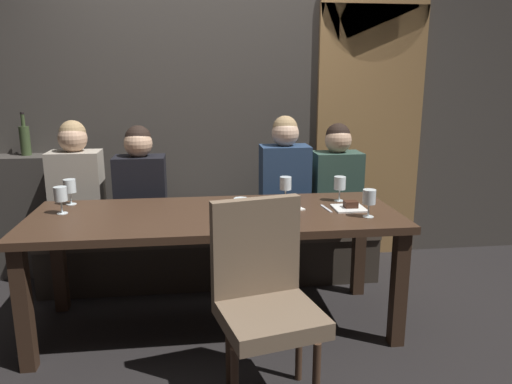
{
  "coord_description": "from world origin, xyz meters",
  "views": [
    {
      "loc": [
        -0.11,
        -2.83,
        1.55
      ],
      "look_at": [
        0.26,
        0.09,
        0.84
      ],
      "focal_mm": 34.27,
      "sensor_mm": 36.0,
      "label": 1
    }
  ],
  "objects_px": {
    "chair_near_side": "(264,290)",
    "dessert_plate": "(350,207)",
    "diner_bearded": "(140,181)",
    "wine_glass_center_back": "(61,195)",
    "banquette_bench": "(213,252)",
    "diner_far_end": "(285,173)",
    "fork_on_table": "(326,209)",
    "diner_near_end": "(337,175)",
    "wine_glass_far_right": "(286,185)",
    "dining_table": "(216,227)",
    "wine_glass_end_right": "(241,207)",
    "wine_glass_far_left": "(340,184)",
    "wine_glass_center_front": "(369,198)",
    "diner_redhead": "(76,179)",
    "wine_glass_end_left": "(70,187)",
    "wine_bottle_pale_label": "(25,139)"
  },
  "relations": [
    {
      "from": "dining_table",
      "to": "dessert_plate",
      "type": "relative_size",
      "value": 11.58
    },
    {
      "from": "dessert_plate",
      "to": "diner_redhead",
      "type": "bearing_deg",
      "value": 157.62
    },
    {
      "from": "wine_glass_center_back",
      "to": "fork_on_table",
      "type": "relative_size",
      "value": 0.96
    },
    {
      "from": "chair_near_side",
      "to": "dessert_plate",
      "type": "bearing_deg",
      "value": 48.25
    },
    {
      "from": "banquette_bench",
      "to": "wine_glass_end_left",
      "type": "xyz_separation_m",
      "value": [
        -0.91,
        -0.38,
        0.63
      ]
    },
    {
      "from": "banquette_bench",
      "to": "wine_glass_center_front",
      "type": "bearing_deg",
      "value": -45.42
    },
    {
      "from": "banquette_bench",
      "to": "wine_glass_end_left",
      "type": "height_order",
      "value": "wine_glass_end_left"
    },
    {
      "from": "chair_near_side",
      "to": "wine_glass_end_right",
      "type": "distance_m",
      "value": 0.52
    },
    {
      "from": "wine_glass_center_front",
      "to": "diner_redhead",
      "type": "bearing_deg",
      "value": 153.48
    },
    {
      "from": "dining_table",
      "to": "dessert_plate",
      "type": "height_order",
      "value": "dessert_plate"
    },
    {
      "from": "diner_far_end",
      "to": "wine_glass_far_left",
      "type": "distance_m",
      "value": 0.57
    },
    {
      "from": "wine_glass_far_left",
      "to": "dessert_plate",
      "type": "xyz_separation_m",
      "value": [
        0.01,
        -0.2,
        -0.1
      ]
    },
    {
      "from": "diner_bearded",
      "to": "wine_glass_center_back",
      "type": "distance_m",
      "value": 0.7
    },
    {
      "from": "diner_redhead",
      "to": "fork_on_table",
      "type": "xyz_separation_m",
      "value": [
        1.65,
        -0.72,
        -0.08
      ]
    },
    {
      "from": "diner_redhead",
      "to": "diner_near_end",
      "type": "xyz_separation_m",
      "value": [
        1.92,
        0.0,
        -0.02
      ]
    },
    {
      "from": "chair_near_side",
      "to": "fork_on_table",
      "type": "bearing_deg",
      "value": 55.99
    },
    {
      "from": "diner_near_end",
      "to": "wine_glass_center_back",
      "type": "bearing_deg",
      "value": -161.49
    },
    {
      "from": "banquette_bench",
      "to": "wine_glass_center_back",
      "type": "height_order",
      "value": "wine_glass_center_back"
    },
    {
      "from": "wine_glass_far_left",
      "to": "wine_glass_center_back",
      "type": "relative_size",
      "value": 1.0
    },
    {
      "from": "diner_near_end",
      "to": "wine_glass_far_right",
      "type": "bearing_deg",
      "value": -134.37
    },
    {
      "from": "wine_glass_center_front",
      "to": "fork_on_table",
      "type": "height_order",
      "value": "wine_glass_center_front"
    },
    {
      "from": "wine_glass_end_left",
      "to": "dining_table",
      "type": "bearing_deg",
      "value": -19.22
    },
    {
      "from": "chair_near_side",
      "to": "diner_near_end",
      "type": "relative_size",
      "value": 1.31
    },
    {
      "from": "banquette_bench",
      "to": "diner_far_end",
      "type": "relative_size",
      "value": 3.09
    },
    {
      "from": "diner_near_end",
      "to": "wine_glass_far_left",
      "type": "distance_m",
      "value": 0.56
    },
    {
      "from": "diner_far_end",
      "to": "wine_bottle_pale_label",
      "type": "height_order",
      "value": "wine_bottle_pale_label"
    },
    {
      "from": "dining_table",
      "to": "wine_glass_center_back",
      "type": "distance_m",
      "value": 0.94
    },
    {
      "from": "diner_far_end",
      "to": "fork_on_table",
      "type": "xyz_separation_m",
      "value": [
        0.14,
        -0.68,
        -0.09
      ]
    },
    {
      "from": "dining_table",
      "to": "wine_glass_center_back",
      "type": "xyz_separation_m",
      "value": [
        -0.91,
        0.1,
        0.2
      ]
    },
    {
      "from": "fork_on_table",
      "to": "diner_far_end",
      "type": "bearing_deg",
      "value": 95.02
    },
    {
      "from": "wine_glass_far_right",
      "to": "fork_on_table",
      "type": "bearing_deg",
      "value": -45.35
    },
    {
      "from": "fork_on_table",
      "to": "dessert_plate",
      "type": "bearing_deg",
      "value": -12.97
    },
    {
      "from": "dining_table",
      "to": "wine_glass_far_right",
      "type": "relative_size",
      "value": 13.41
    },
    {
      "from": "diner_bearded",
      "to": "dessert_plate",
      "type": "xyz_separation_m",
      "value": [
        1.34,
        -0.69,
        -0.05
      ]
    },
    {
      "from": "chair_near_side",
      "to": "dessert_plate",
      "type": "relative_size",
      "value": 5.16
    },
    {
      "from": "diner_redhead",
      "to": "fork_on_table",
      "type": "distance_m",
      "value": 1.8
    },
    {
      "from": "chair_near_side",
      "to": "wine_glass_end_left",
      "type": "xyz_separation_m",
      "value": [
        -1.1,
        1.04,
        0.3
      ]
    },
    {
      "from": "diner_bearded",
      "to": "diner_near_end",
      "type": "bearing_deg",
      "value": 2.03
    },
    {
      "from": "diner_redhead",
      "to": "wine_glass_end_left",
      "type": "bearing_deg",
      "value": -82.38
    },
    {
      "from": "wine_glass_center_front",
      "to": "chair_near_side",
      "type": "bearing_deg",
      "value": -142.52
    },
    {
      "from": "dining_table",
      "to": "diner_far_end",
      "type": "height_order",
      "value": "diner_far_end"
    },
    {
      "from": "diner_bearded",
      "to": "wine_glass_center_back",
      "type": "bearing_deg",
      "value": -124.98
    },
    {
      "from": "wine_glass_center_front",
      "to": "wine_glass_end_left",
      "type": "bearing_deg",
      "value": 164.07
    },
    {
      "from": "wine_glass_end_right",
      "to": "wine_glass_end_left",
      "type": "distance_m",
      "value": 1.2
    },
    {
      "from": "wine_glass_far_left",
      "to": "dessert_plate",
      "type": "bearing_deg",
      "value": -87.93
    },
    {
      "from": "diner_bearded",
      "to": "wine_glass_center_back",
      "type": "height_order",
      "value": "diner_bearded"
    },
    {
      "from": "chair_near_side",
      "to": "dessert_plate",
      "type": "height_order",
      "value": "chair_near_side"
    },
    {
      "from": "banquette_bench",
      "to": "diner_far_end",
      "type": "height_order",
      "value": "diner_far_end"
    },
    {
      "from": "diner_redhead",
      "to": "wine_bottle_pale_label",
      "type": "bearing_deg",
      "value": 142.16
    },
    {
      "from": "dining_table",
      "to": "wine_glass_end_right",
      "type": "bearing_deg",
      "value": -67.7
    }
  ]
}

